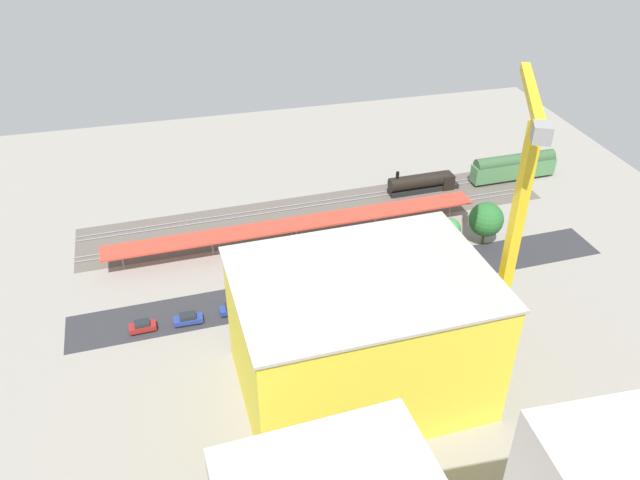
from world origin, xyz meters
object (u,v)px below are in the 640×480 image
object	(u,v)px
parked_car_0	(432,280)
traffic_light	(317,251)
parked_car_7	(143,327)
tower_crane	(514,227)
parked_car_4	(273,306)
box_truck_2	(369,297)
box_truck_1	(388,296)
box_truck_0	(385,296)
platform_canopy_near	(296,224)
street_tree_2	(343,245)
parked_car_2	(356,294)
street_tree_0	(486,219)
locomotive	(424,183)
construction_building	(361,336)
passenger_coach	(514,166)
street_tree_3	(348,244)
parked_car_1	(398,285)
street_tree_1	(450,229)
parked_car_5	(233,309)
parked_car_3	(317,299)

from	to	relation	value
parked_car_0	traffic_light	xyz separation A→B (m)	(18.29, -7.73, 3.88)
parked_car_7	tower_crane	bearing A→B (deg)	159.54
parked_car_4	box_truck_2	distance (m)	15.61
box_truck_1	box_truck_0	bearing A→B (deg)	-25.30
platform_canopy_near	tower_crane	xyz separation A→B (m)	(-20.71, 36.81, 18.64)
box_truck_2	street_tree_2	size ratio (longest dim) A/B	1.22
parked_car_2	street_tree_0	bearing A→B (deg)	-160.86
locomotive	construction_building	distance (m)	58.78
tower_crane	street_tree_0	distance (m)	35.09
passenger_coach	parked_car_0	world-z (taller)	passenger_coach
box_truck_0	box_truck_2	size ratio (longest dim) A/B	1.10
box_truck_0	street_tree_3	bearing A→B (deg)	-77.93
parked_car_1	street_tree_2	xyz separation A→B (m)	(7.40, -8.01, 4.17)
parked_car_7	locomotive	bearing A→B (deg)	-152.17
box_truck_0	street_tree_1	world-z (taller)	street_tree_1
box_truck_1	parked_car_4	bearing A→B (deg)	-10.11
tower_crane	box_truck_2	bearing A→B (deg)	-49.88
parked_car_5	parked_car_7	bearing A→B (deg)	3.43
parked_car_4	street_tree_1	size ratio (longest dim) A/B	0.71
parked_car_2	street_tree_2	size ratio (longest dim) A/B	0.60
box_truck_0	box_truck_1	bearing A→B (deg)	154.70
parked_car_4	street_tree_0	world-z (taller)	street_tree_0
passenger_coach	parked_car_3	size ratio (longest dim) A/B	4.77
parked_car_4	street_tree_2	bearing A→B (deg)	-149.12
parked_car_7	traffic_light	xyz separation A→B (m)	(-29.68, -7.86, 3.83)
traffic_light	parked_car_0	bearing A→B (deg)	157.08
parked_car_0	street_tree_0	distance (m)	17.30
parked_car_4	traffic_light	xyz separation A→B (m)	(-9.24, -7.91, 3.84)
box_truck_2	tower_crane	bearing A→B (deg)	130.12
platform_canopy_near	passenger_coach	bearing A→B (deg)	-166.24
platform_canopy_near	box_truck_2	xyz separation A→B (m)	(-7.41, 21.02, -2.31)
parked_car_3	box_truck_1	size ratio (longest dim) A/B	0.47
parked_car_4	parked_car_5	size ratio (longest dim) A/B	1.08
construction_building	box_truck_1	bearing A→B (deg)	-124.27
locomotive	street_tree_1	world-z (taller)	street_tree_1
parked_car_1	tower_crane	bearing A→B (deg)	111.24
street_tree_0	street_tree_3	world-z (taller)	street_tree_0
platform_canopy_near	traffic_light	world-z (taller)	traffic_light
locomotive	box_truck_1	distance (m)	39.67
parked_car_1	construction_building	world-z (taller)	construction_building
parked_car_3	box_truck_0	xyz separation A→B (m)	(-10.55, 3.00, 0.91)
parked_car_3	box_truck_2	distance (m)	8.45
tower_crane	street_tree_3	distance (m)	35.72
box_truck_2	street_tree_3	bearing A→B (deg)	-89.31
platform_canopy_near	locomotive	distance (m)	32.82
construction_building	box_truck_0	distance (m)	20.08
parked_car_1	street_tree_3	world-z (taller)	street_tree_3
parked_car_0	street_tree_1	size ratio (longest dim) A/B	0.75
parked_car_1	street_tree_0	distance (m)	22.40
tower_crane	parked_car_5	bearing A→B (deg)	-28.69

